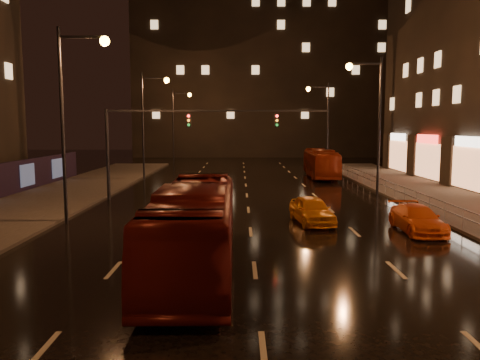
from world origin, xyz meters
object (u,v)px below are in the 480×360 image
(bus_red, at_px, (195,227))
(bus_curb, at_px, (321,163))
(taxi_near, at_px, (312,210))
(taxi_far, at_px, (417,219))

(bus_red, bearing_deg, bus_curb, 71.68)
(taxi_near, xyz_separation_m, taxi_far, (4.77, -2.00, -0.08))
(bus_red, xyz_separation_m, taxi_far, (10.09, 5.98, -0.90))
(taxi_near, bearing_deg, bus_red, -131.41)
(bus_curb, bearing_deg, taxi_near, -99.23)
(bus_red, bearing_deg, taxi_far, 30.03)
(bus_curb, height_order, taxi_near, bus_curb)
(taxi_near, bearing_deg, taxi_far, -30.47)
(taxi_near, relative_size, taxi_far, 0.96)
(taxi_far, bearing_deg, bus_red, -149.35)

